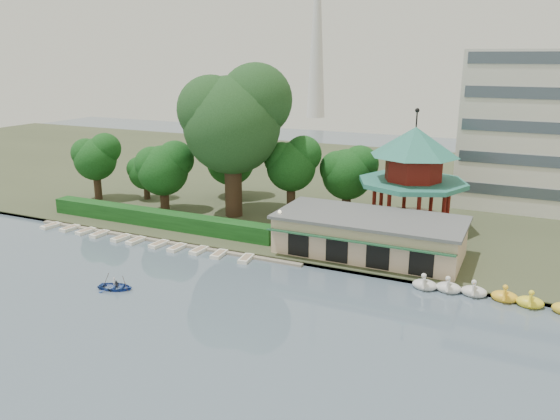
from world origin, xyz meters
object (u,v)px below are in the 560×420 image
Objects in this scene: big_tree at (234,117)px; rowboat_with_passengers at (116,284)px; dock at (162,240)px; pavilion at (413,168)px; boathouse at (369,235)px.

rowboat_with_passengers is (1.08, -23.23, -12.12)m from big_tree.
dock is 29.14m from pavilion.
dock is at bearing -106.04° from big_tree.
big_tree is (-20.84, -3.81, 5.09)m from pavilion.
boathouse is 22.31m from big_tree.
big_tree is at bearing 92.66° from rowboat_with_passengers.
pavilion is at bearing 10.36° from big_tree.
pavilion is at bearing 31.66° from dock.
boathouse is 11.43m from pavilion.
dock is at bearing 109.09° from rowboat_with_passengers.
big_tree is 26.23m from rowboat_with_passengers.
rowboat_with_passengers is at bearing -126.16° from pavilion.
boathouse reaches higher than dock.
pavilion is (24.00, 14.80, 7.36)m from dock.
dock is 12.96m from rowboat_with_passengers.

